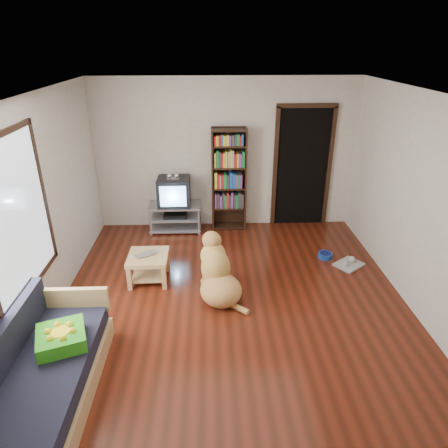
{
  "coord_description": "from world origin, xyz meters",
  "views": [
    {
      "loc": [
        -0.29,
        -4.25,
        3.12
      ],
      "look_at": [
        -0.1,
        0.53,
        0.9
      ],
      "focal_mm": 32.0,
      "sensor_mm": 36.0,
      "label": 1
    }
  ],
  "objects_px": {
    "laptop": "(147,256)",
    "sofa": "(44,374)",
    "green_cushion": "(61,338)",
    "coffee_table": "(148,263)",
    "grey_rag": "(349,265)",
    "dog_bowl": "(325,255)",
    "crt_tv": "(174,191)",
    "bookshelf": "(229,175)",
    "dog": "(217,274)",
    "tv_stand": "(175,216)"
  },
  "relations": [
    {
      "from": "laptop",
      "to": "sofa",
      "type": "xyz_separation_m",
      "value": [
        -0.71,
        -1.97,
        -0.15
      ]
    },
    {
      "from": "green_cushion",
      "to": "coffee_table",
      "type": "distance_m",
      "value": 1.88
    },
    {
      "from": "grey_rag",
      "to": "dog_bowl",
      "type": "bearing_deg",
      "value": 140.19
    },
    {
      "from": "crt_tv",
      "to": "coffee_table",
      "type": "bearing_deg",
      "value": -98.98
    },
    {
      "from": "dog_bowl",
      "to": "green_cushion",
      "type": "bearing_deg",
      "value": -144.75
    },
    {
      "from": "laptop",
      "to": "grey_rag",
      "type": "distance_m",
      "value": 3.01
    },
    {
      "from": "bookshelf",
      "to": "sofa",
      "type": "distance_m",
      "value": 4.26
    },
    {
      "from": "crt_tv",
      "to": "sofa",
      "type": "xyz_separation_m",
      "value": [
        -0.97,
        -3.65,
        -0.48
      ]
    },
    {
      "from": "laptop",
      "to": "bookshelf",
      "type": "xyz_separation_m",
      "value": [
        1.21,
        1.75,
        0.59
      ]
    },
    {
      "from": "grey_rag",
      "to": "crt_tv",
      "type": "height_order",
      "value": "crt_tv"
    },
    {
      "from": "green_cushion",
      "to": "bookshelf",
      "type": "xyz_separation_m",
      "value": [
        1.8,
        3.5,
        0.51
      ]
    },
    {
      "from": "coffee_table",
      "to": "dog",
      "type": "bearing_deg",
      "value": -22.83
    },
    {
      "from": "green_cushion",
      "to": "bookshelf",
      "type": "bearing_deg",
      "value": 42.74
    },
    {
      "from": "laptop",
      "to": "dog",
      "type": "relative_size",
      "value": 0.31
    },
    {
      "from": "coffee_table",
      "to": "sofa",
      "type": "bearing_deg",
      "value": -109.6
    },
    {
      "from": "coffee_table",
      "to": "grey_rag",
      "type": "bearing_deg",
      "value": 5.4
    },
    {
      "from": "bookshelf",
      "to": "coffee_table",
      "type": "xyz_separation_m",
      "value": [
        -1.21,
        -1.72,
        -0.72
      ]
    },
    {
      "from": "bookshelf",
      "to": "dog",
      "type": "relative_size",
      "value": 1.87
    },
    {
      "from": "grey_rag",
      "to": "coffee_table",
      "type": "relative_size",
      "value": 0.73
    },
    {
      "from": "crt_tv",
      "to": "coffee_table",
      "type": "height_order",
      "value": "crt_tv"
    },
    {
      "from": "crt_tv",
      "to": "bookshelf",
      "type": "bearing_deg",
      "value": 4.32
    },
    {
      "from": "tv_stand",
      "to": "sofa",
      "type": "xyz_separation_m",
      "value": [
        -0.97,
        -3.63,
        -0.01
      ]
    },
    {
      "from": "laptop",
      "to": "tv_stand",
      "type": "bearing_deg",
      "value": 48.9
    },
    {
      "from": "laptop",
      "to": "dog",
      "type": "distance_m",
      "value": 1.03
    },
    {
      "from": "sofa",
      "to": "dog",
      "type": "bearing_deg",
      "value": 43.78
    },
    {
      "from": "grey_rag",
      "to": "dog",
      "type": "xyz_separation_m",
      "value": [
        -2.01,
        -0.68,
        0.3
      ]
    },
    {
      "from": "laptop",
      "to": "grey_rag",
      "type": "height_order",
      "value": "laptop"
    },
    {
      "from": "green_cushion",
      "to": "grey_rag",
      "type": "bearing_deg",
      "value": 9.98
    },
    {
      "from": "laptop",
      "to": "sofa",
      "type": "distance_m",
      "value": 2.1
    },
    {
      "from": "bookshelf",
      "to": "dog",
      "type": "bearing_deg",
      "value": -96.82
    },
    {
      "from": "dog_bowl",
      "to": "bookshelf",
      "type": "bearing_deg",
      "value": 140.83
    },
    {
      "from": "bookshelf",
      "to": "green_cushion",
      "type": "bearing_deg",
      "value": -117.25
    },
    {
      "from": "laptop",
      "to": "crt_tv",
      "type": "xyz_separation_m",
      "value": [
        0.26,
        1.68,
        0.33
      ]
    },
    {
      "from": "crt_tv",
      "to": "grey_rag",
      "type": "bearing_deg",
      "value": -26.79
    },
    {
      "from": "laptop",
      "to": "tv_stand",
      "type": "distance_m",
      "value": 1.68
    },
    {
      "from": "dog_bowl",
      "to": "crt_tv",
      "type": "xyz_separation_m",
      "value": [
        -2.41,
        1.12,
        0.7
      ]
    },
    {
      "from": "dog",
      "to": "grey_rag",
      "type": "bearing_deg",
      "value": 18.75
    },
    {
      "from": "grey_rag",
      "to": "bookshelf",
      "type": "xyz_separation_m",
      "value": [
        -1.76,
        1.44,
        0.99
      ]
    },
    {
      "from": "dog",
      "to": "laptop",
      "type": "bearing_deg",
      "value": 158.71
    },
    {
      "from": "crt_tv",
      "to": "sofa",
      "type": "bearing_deg",
      "value": -104.93
    },
    {
      "from": "green_cushion",
      "to": "dog",
      "type": "relative_size",
      "value": 0.46
    },
    {
      "from": "dog_bowl",
      "to": "grey_rag",
      "type": "xyz_separation_m",
      "value": [
        0.3,
        -0.25,
        -0.03
      ]
    },
    {
      "from": "bookshelf",
      "to": "tv_stand",
      "type": "bearing_deg",
      "value": -174.37
    },
    {
      "from": "crt_tv",
      "to": "bookshelf",
      "type": "height_order",
      "value": "bookshelf"
    },
    {
      "from": "coffee_table",
      "to": "dog",
      "type": "height_order",
      "value": "dog"
    },
    {
      "from": "grey_rag",
      "to": "coffee_table",
      "type": "distance_m",
      "value": 3.0
    },
    {
      "from": "dog_bowl",
      "to": "tv_stand",
      "type": "height_order",
      "value": "tv_stand"
    },
    {
      "from": "green_cushion",
      "to": "sofa",
      "type": "xyz_separation_m",
      "value": [
        -0.12,
        -0.23,
        -0.23
      ]
    },
    {
      "from": "sofa",
      "to": "bookshelf",
      "type": "bearing_deg",
      "value": 62.68
    },
    {
      "from": "laptop",
      "to": "crt_tv",
      "type": "height_order",
      "value": "crt_tv"
    }
  ]
}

